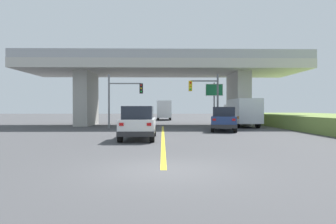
{
  "coord_description": "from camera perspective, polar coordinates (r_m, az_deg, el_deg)",
  "views": [
    {
      "loc": [
        -0.03,
        -8.98,
        1.86
      ],
      "look_at": [
        0.43,
        15.83,
        1.6
      ],
      "focal_mm": 31.75,
      "sensor_mm": 36.0,
      "label": 1
    }
  ],
  "objects": [
    {
      "name": "ground",
      "position": [
        33.9,
        -1.02,
        -2.54
      ],
      "size": [
        160.0,
        160.0,
        0.0
      ],
      "primitive_type": "plane",
      "color": "#424244"
    },
    {
      "name": "overpass_bridge",
      "position": [
        34.05,
        -1.02,
        6.84
      ],
      "size": [
        30.69,
        9.29,
        7.8
      ],
      "color": "#B7B5AD",
      "rests_on": "ground"
    },
    {
      "name": "lane_divider_stripe",
      "position": [
        20.26,
        -0.97,
        -4.66
      ],
      "size": [
        0.2,
        22.39,
        0.01
      ],
      "primitive_type": "cube",
      "color": "yellow",
      "rests_on": "ground"
    },
    {
      "name": "suv_lead",
      "position": [
        18.28,
        -5.66,
        -2.05
      ],
      "size": [
        2.04,
        4.79,
        2.02
      ],
      "color": "silver",
      "rests_on": "ground"
    },
    {
      "name": "suv_crossing",
      "position": [
        25.41,
        10.66,
        -1.31
      ],
      "size": [
        2.86,
        4.9,
        2.02
      ],
      "rotation": [
        0.0,
        0.0,
        -0.2
      ],
      "color": "navy",
      "rests_on": "ground"
    },
    {
      "name": "box_truck",
      "position": [
        31.82,
        14.0,
        -0.0
      ],
      "size": [
        2.33,
        7.22,
        2.86
      ],
      "color": "silver",
      "rests_on": "ground"
    },
    {
      "name": "traffic_signal_nearside",
      "position": [
        28.02,
        7.58,
        3.44
      ],
      "size": [
        2.81,
        0.36,
        5.12
      ],
      "color": "#56595E",
      "rests_on": "ground"
    },
    {
      "name": "traffic_signal_farside",
      "position": [
        28.68,
        -8.99,
        3.27
      ],
      "size": [
        3.33,
        0.36,
        5.15
      ],
      "color": "slate",
      "rests_on": "ground"
    },
    {
      "name": "highway_sign",
      "position": [
        32.39,
        8.86,
        3.51
      ],
      "size": [
        1.86,
        0.17,
        4.7
      ],
      "color": "#56595E",
      "rests_on": "ground"
    },
    {
      "name": "semi_truck_distant",
      "position": [
        50.03,
        -0.76,
        0.38
      ],
      "size": [
        2.33,
        7.07,
        3.18
      ],
      "color": "navy",
      "rests_on": "ground"
    }
  ]
}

